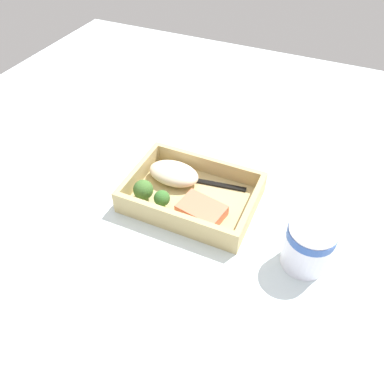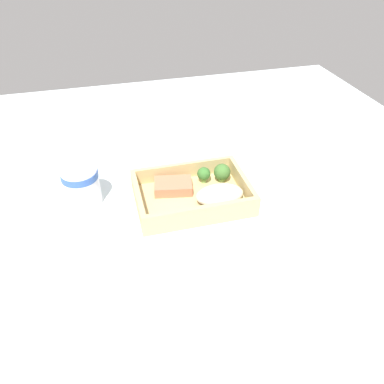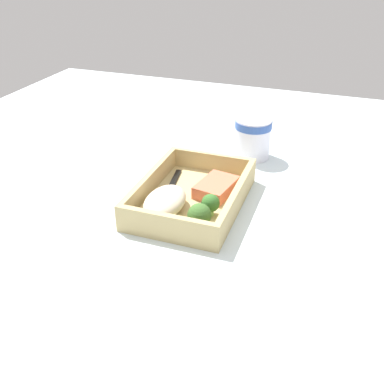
# 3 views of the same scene
# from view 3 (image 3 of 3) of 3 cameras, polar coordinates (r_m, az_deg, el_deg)

# --- Properties ---
(ground_plane) EXTENTS (1.60, 1.60, 0.02)m
(ground_plane) POSITION_cam_3_polar(r_m,az_deg,el_deg) (0.89, 0.00, -2.07)
(ground_plane) COLOR silver
(takeout_tray) EXTENTS (0.27, 0.19, 0.01)m
(takeout_tray) POSITION_cam_3_polar(r_m,az_deg,el_deg) (0.88, 0.00, -1.19)
(takeout_tray) COLOR tan
(takeout_tray) RESTS_ON ground_plane
(tray_rim) EXTENTS (0.27, 0.19, 0.04)m
(tray_rim) POSITION_cam_3_polar(r_m,az_deg,el_deg) (0.87, 0.00, 0.31)
(tray_rim) COLOR tan
(tray_rim) RESTS_ON takeout_tray
(salmon_fillet) EXTENTS (0.10, 0.08, 0.02)m
(salmon_fillet) POSITION_cam_3_polar(r_m,az_deg,el_deg) (0.89, 3.10, 0.60)
(salmon_fillet) COLOR #DD6B4D
(salmon_fillet) RESTS_ON takeout_tray
(mashed_potatoes) EXTENTS (0.11, 0.07, 0.04)m
(mashed_potatoes) POSITION_cam_3_polar(r_m,az_deg,el_deg) (0.83, -3.47, -1.25)
(mashed_potatoes) COLOR beige
(mashed_potatoes) RESTS_ON takeout_tray
(broccoli_floret_1) EXTENTS (0.03, 0.03, 0.04)m
(broccoli_floret_1) POSITION_cam_3_polar(r_m,az_deg,el_deg) (0.81, 2.37, -1.48)
(broccoli_floret_1) COLOR #7FAF59
(broccoli_floret_1) RESTS_ON takeout_tray
(broccoli_floret_2) EXTENTS (0.04, 0.04, 0.05)m
(broccoli_floret_2) POSITION_cam_3_polar(r_m,az_deg,el_deg) (0.78, 0.94, -3.01)
(broccoli_floret_2) COLOR #85AD5B
(broccoli_floret_2) RESTS_ON takeout_tray
(fork) EXTENTS (0.16, 0.04, 0.00)m
(fork) POSITION_cam_3_polar(r_m,az_deg,el_deg) (0.90, -2.93, 0.16)
(fork) COLOR black
(fork) RESTS_ON takeout_tray
(paper_cup) EXTENTS (0.09, 0.09, 0.09)m
(paper_cup) POSITION_cam_3_polar(r_m,az_deg,el_deg) (1.06, 7.72, 7.06)
(paper_cup) COLOR white
(paper_cup) RESTS_ON ground_plane
(receipt_slip) EXTENTS (0.09, 0.15, 0.00)m
(receipt_slip) POSITION_cam_3_polar(r_m,az_deg,el_deg) (0.94, 14.89, -0.54)
(receipt_slip) COLOR white
(receipt_slip) RESTS_ON ground_plane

